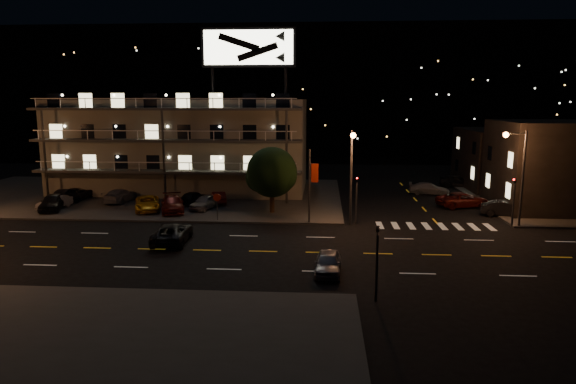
# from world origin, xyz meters

# --- Properties ---
(ground) EXTENTS (140.00, 140.00, 0.00)m
(ground) POSITION_xyz_m (0.00, 0.00, 0.00)
(ground) COLOR black
(ground) RESTS_ON ground
(curb_nw) EXTENTS (44.00, 24.00, 0.15)m
(curb_nw) POSITION_xyz_m (-14.00, 20.00, 0.07)
(curb_nw) COLOR #393937
(curb_nw) RESTS_ON ground
(curb_ne) EXTENTS (16.00, 24.00, 0.15)m
(curb_ne) POSITION_xyz_m (30.00, 20.00, 0.07)
(curb_ne) COLOR #393937
(curb_ne) RESTS_ON ground
(motel) EXTENTS (28.00, 13.80, 18.10)m
(motel) POSITION_xyz_m (-9.94, 23.88, 5.34)
(motel) COLOR gray
(motel) RESTS_ON ground
(side_bldg_front) EXTENTS (14.06, 10.00, 8.50)m
(side_bldg_front) POSITION_xyz_m (29.99, 16.00, 4.25)
(side_bldg_front) COLOR black
(side_bldg_front) RESTS_ON ground
(side_bldg_back) EXTENTS (14.06, 12.00, 7.00)m
(side_bldg_back) POSITION_xyz_m (29.99, 28.00, 3.50)
(side_bldg_back) COLOR black
(side_bldg_back) RESTS_ON ground
(hill_backdrop) EXTENTS (120.00, 25.00, 24.00)m
(hill_backdrop) POSITION_xyz_m (-5.94, 68.78, 11.55)
(hill_backdrop) COLOR black
(hill_backdrop) RESTS_ON ground
(streetlight_nc) EXTENTS (0.44, 1.92, 8.00)m
(streetlight_nc) POSITION_xyz_m (8.50, 7.94, 4.96)
(streetlight_nc) COLOR #2D2D30
(streetlight_nc) RESTS_ON ground
(streetlight_ne) EXTENTS (1.92, 0.44, 8.00)m
(streetlight_ne) POSITION_xyz_m (22.14, 8.30, 4.96)
(streetlight_ne) COLOR #2D2D30
(streetlight_ne) RESTS_ON ground
(signal_nw) EXTENTS (0.20, 0.27, 4.60)m
(signal_nw) POSITION_xyz_m (9.00, 8.50, 2.57)
(signal_nw) COLOR #2D2D30
(signal_nw) RESTS_ON ground
(signal_sw) EXTENTS (0.20, 0.27, 4.60)m
(signal_sw) POSITION_xyz_m (9.00, -8.50, 2.57)
(signal_sw) COLOR #2D2D30
(signal_sw) RESTS_ON ground
(signal_ne) EXTENTS (0.27, 0.20, 4.60)m
(signal_ne) POSITION_xyz_m (22.00, 8.50, 2.57)
(signal_ne) COLOR #2D2D30
(signal_ne) RESTS_ON ground
(banner_north) EXTENTS (0.83, 0.16, 6.40)m
(banner_north) POSITION_xyz_m (5.09, 8.40, 3.43)
(banner_north) COLOR #2D2D30
(banner_north) RESTS_ON ground
(stop_sign) EXTENTS (0.91, 0.11, 2.61)m
(stop_sign) POSITION_xyz_m (-3.00, 8.57, 1.71)
(stop_sign) COLOR #2D2D30
(stop_sign) RESTS_ON ground
(tree) EXTENTS (4.85, 4.67, 6.10)m
(tree) POSITION_xyz_m (1.40, 12.04, 3.78)
(tree) COLOR black
(tree) RESTS_ON curb_nw
(lot_car_0) EXTENTS (2.85, 4.78, 1.53)m
(lot_car_0) POSITION_xyz_m (-19.50, 11.58, 0.91)
(lot_car_0) COLOR black
(lot_car_0) RESTS_ON curb_nw
(lot_car_1) EXTENTS (2.09, 3.95, 1.24)m
(lot_car_1) POSITION_xyz_m (-19.61, 12.17, 0.77)
(lot_car_1) COLOR gray
(lot_car_1) RESTS_ON curb_nw
(lot_car_2) EXTENTS (3.67, 5.25, 1.33)m
(lot_car_2) POSITION_xyz_m (-10.41, 12.03, 0.82)
(lot_car_2) COLOR gold
(lot_car_2) RESTS_ON curb_nw
(lot_car_3) EXTENTS (3.44, 5.39, 1.46)m
(lot_car_3) POSITION_xyz_m (-7.91, 11.71, 0.88)
(lot_car_3) COLOR #53110B
(lot_car_3) RESTS_ON curb_nw
(lot_car_4) EXTENTS (2.72, 4.17, 1.32)m
(lot_car_4) POSITION_xyz_m (-5.14, 13.06, 0.81)
(lot_car_4) COLOR gray
(lot_car_4) RESTS_ON curb_nw
(lot_car_5) EXTENTS (1.50, 3.76, 1.21)m
(lot_car_5) POSITION_xyz_m (-20.47, 16.29, 0.76)
(lot_car_5) COLOR black
(lot_car_5) RESTS_ON curb_nw
(lot_car_6) EXTENTS (2.39, 4.69, 1.27)m
(lot_car_6) POSITION_xyz_m (-19.63, 16.66, 0.78)
(lot_car_6) COLOR black
(lot_car_6) RESTS_ON curb_nw
(lot_car_7) EXTENTS (2.37, 4.83, 1.35)m
(lot_car_7) POSITION_xyz_m (-14.57, 15.78, 0.83)
(lot_car_7) COLOR gray
(lot_car_7) RESTS_ON curb_nw
(lot_car_8) EXTENTS (2.69, 4.01, 1.27)m
(lot_car_8) POSITION_xyz_m (-6.87, 15.53, 0.78)
(lot_car_8) COLOR black
(lot_car_8) RESTS_ON curb_nw
(lot_car_9) EXTENTS (2.30, 3.97, 1.24)m
(lot_car_9) POSITION_xyz_m (-4.36, 15.72, 0.77)
(lot_car_9) COLOR #53110B
(lot_car_9) RESTS_ON curb_nw
(side_car_0) EXTENTS (4.55, 2.58, 1.42)m
(side_car_0) POSITION_xyz_m (22.78, 12.34, 0.71)
(side_car_0) COLOR black
(side_car_0) RESTS_ON ground
(side_car_1) EXTENTS (5.71, 3.91, 1.45)m
(side_car_1) POSITION_xyz_m (20.03, 16.36, 0.73)
(side_car_1) COLOR #53110B
(side_car_1) RESTS_ON ground
(side_car_2) EXTENTS (4.69, 2.53, 1.29)m
(side_car_2) POSITION_xyz_m (18.07, 23.17, 0.65)
(side_car_2) COLOR gray
(side_car_2) RESTS_ON ground
(side_car_3) EXTENTS (4.65, 2.81, 1.48)m
(side_car_3) POSITION_xyz_m (22.55, 28.36, 0.74)
(side_car_3) COLOR black
(side_car_3) RESTS_ON ground
(road_car_east) EXTENTS (1.74, 3.94, 1.32)m
(road_car_east) POSITION_xyz_m (6.51, -4.27, 0.66)
(road_car_east) COLOR gray
(road_car_east) RESTS_ON ground
(road_car_west) EXTENTS (2.66, 5.26, 1.43)m
(road_car_west) POSITION_xyz_m (-5.02, 1.87, 0.71)
(road_car_west) COLOR black
(road_car_west) RESTS_ON ground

